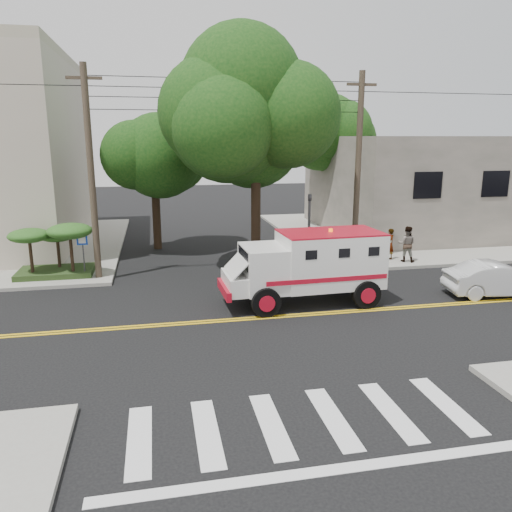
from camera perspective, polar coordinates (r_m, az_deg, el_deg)
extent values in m
plane|color=black|center=(17.32, -0.60, -7.17)|extent=(100.00, 100.00, 0.00)
cube|color=gray|center=(34.29, 17.59, 2.68)|extent=(17.00, 17.00, 0.15)
cube|color=#615D53|center=(35.07, 19.71, 7.83)|extent=(14.00, 12.00, 6.00)
cylinder|color=#382D23|center=(22.12, -18.29, 8.63)|extent=(0.28, 0.28, 9.00)
cylinder|color=#382D23|center=(24.07, 11.55, 9.36)|extent=(0.28, 0.28, 9.00)
cylinder|color=black|center=(23.03, -0.02, 6.95)|extent=(0.44, 0.44, 7.00)
sphere|color=#0E350E|center=(22.90, -0.02, 15.69)|extent=(5.32, 5.32, 5.32)
sphere|color=#0E350E|center=(22.45, 3.37, 17.17)|extent=(4.56, 4.56, 4.56)
cylinder|color=black|center=(28.11, -11.39, 6.43)|extent=(0.44, 0.44, 5.60)
sphere|color=#0E350E|center=(27.93, -11.66, 12.14)|extent=(3.92, 3.92, 3.92)
sphere|color=#0E350E|center=(27.38, -9.89, 13.07)|extent=(3.36, 3.36, 3.36)
cylinder|color=black|center=(34.09, 8.43, 8.03)|extent=(0.44, 0.44, 5.95)
sphere|color=#0E350E|center=(33.95, 8.61, 13.03)|extent=(4.20, 4.20, 4.20)
sphere|color=#0E350E|center=(33.71, 10.47, 13.72)|extent=(3.60, 3.60, 3.60)
cylinder|color=#3F3F42|center=(22.99, 6.06, 2.58)|extent=(0.12, 0.12, 3.60)
imported|color=#3F3F42|center=(22.78, 6.14, 5.92)|extent=(0.15, 0.18, 0.90)
cylinder|color=#3F3F42|center=(22.91, -19.09, -0.17)|extent=(0.06, 0.06, 2.00)
cube|color=#0C33A5|center=(22.69, -19.26, 1.76)|extent=(0.45, 0.03, 0.45)
cube|color=#1E3314|center=(23.87, -21.87, -1.69)|extent=(3.20, 2.00, 0.24)
cylinder|color=black|center=(23.57, -24.33, 0.11)|extent=(0.14, 0.14, 1.52)
ellipsoid|color=#224A16|center=(23.41, -24.53, 2.14)|extent=(1.73, 1.73, 0.60)
cylinder|color=black|center=(24.05, -21.64, 0.41)|extent=(0.14, 0.14, 1.36)
ellipsoid|color=#224A16|center=(23.91, -21.79, 2.19)|extent=(1.55, 1.55, 0.54)
cylinder|color=black|center=(23.04, -20.33, 0.38)|extent=(0.14, 0.14, 1.68)
ellipsoid|color=#224A16|center=(22.85, -20.52, 2.69)|extent=(1.91, 1.91, 0.66)
cube|color=silver|center=(18.83, 8.43, -0.36)|extent=(3.77, 2.31, 1.99)
cube|color=silver|center=(18.09, 0.88, -1.40)|extent=(1.59, 2.13, 1.61)
cube|color=black|center=(17.82, -1.41, -0.22)|extent=(0.12, 1.61, 0.66)
cube|color=silver|center=(18.00, -2.19, -3.04)|extent=(0.92, 1.92, 0.66)
cube|color=#AE0D1F|center=(17.99, -3.66, -3.86)|extent=(0.25, 2.04, 0.33)
cube|color=#AE0D1F|center=(18.62, 8.53, 2.70)|extent=(3.77, 2.31, 0.06)
cylinder|color=black|center=(17.34, 1.15, -5.33)|extent=(1.05, 0.34, 1.04)
cylinder|color=black|center=(19.30, -0.46, -3.37)|extent=(1.05, 0.34, 1.04)
cylinder|color=black|center=(18.62, 12.50, -4.32)|extent=(1.05, 0.34, 1.04)
cylinder|color=black|center=(20.46, 9.92, -2.59)|extent=(1.05, 0.34, 1.04)
imported|color=silver|center=(21.76, 25.96, -2.40)|extent=(4.22, 1.95, 1.34)
imported|color=gray|center=(25.59, 15.01, 1.32)|extent=(0.67, 0.58, 1.56)
imported|color=gray|center=(25.40, 16.85, 1.33)|extent=(1.07, 1.01, 1.75)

